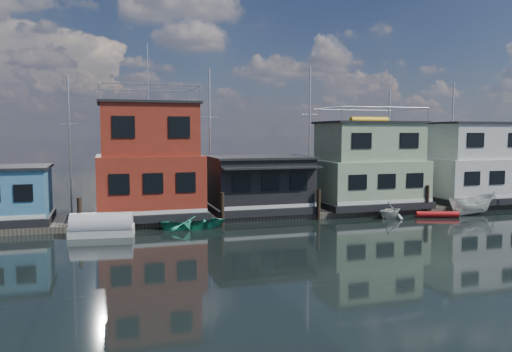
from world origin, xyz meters
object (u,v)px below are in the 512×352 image
object	(u,v)px
houseboat_red	(149,163)
houseboat_green	(368,166)
dinghy_teal	(194,221)
red_kayak	(437,214)
houseboat_dark	(260,184)
tarp_runabout	(102,227)
houseboat_white	(473,164)
motorboat	(471,205)
dinghy_white	(390,210)

from	to	relation	value
houseboat_red	houseboat_green	bearing A→B (deg)	0.00
houseboat_green	dinghy_teal	world-z (taller)	houseboat_green
houseboat_red	dinghy_teal	distance (m)	5.49
dinghy_teal	red_kayak	bearing A→B (deg)	-85.89
houseboat_dark	tarp_runabout	bearing A→B (deg)	-159.82
dinghy_teal	red_kayak	xyz separation A→B (m)	(17.78, -1.11, -0.21)
houseboat_green	houseboat_white	size ratio (longest dim) A/B	1.00
houseboat_red	motorboat	xyz separation A→B (m)	(23.37, -4.22, -3.32)
motorboat	dinghy_white	bearing A→B (deg)	81.68
houseboat_white	houseboat_red	bearing A→B (deg)	-180.00
houseboat_green	motorboat	size ratio (longest dim) A/B	2.07
tarp_runabout	motorboat	world-z (taller)	motorboat
houseboat_white	red_kayak	size ratio (longest dim) A/B	2.74
houseboat_green	houseboat_white	bearing A→B (deg)	-0.00
dinghy_teal	houseboat_green	bearing A→B (deg)	-69.74
houseboat_white	red_kayak	xyz separation A→B (m)	(-6.72, -4.35, -3.31)
red_kayak	motorboat	size ratio (longest dim) A/B	0.76
houseboat_red	motorboat	distance (m)	23.98
houseboat_white	tarp_runabout	bearing A→B (deg)	-172.20
houseboat_dark	tarp_runabout	size ratio (longest dim) A/B	1.90
motorboat	dinghy_teal	bearing A→B (deg)	83.56
houseboat_red	dinghy_teal	size ratio (longest dim) A/B	2.81
houseboat_red	red_kayak	xyz separation A→B (m)	(20.28, -4.35, -3.88)
dinghy_teal	houseboat_white	bearing A→B (deg)	-74.79
houseboat_red	motorboat	bearing A→B (deg)	-10.23
houseboat_green	tarp_runabout	bearing A→B (deg)	-168.42
houseboat_red	tarp_runabout	distance (m)	6.32
houseboat_dark	dinghy_white	size ratio (longest dim) A/B	3.24
houseboat_green	motorboat	distance (m)	8.12
tarp_runabout	dinghy_white	distance (m)	19.95
motorboat	dinghy_white	xyz separation A→B (m)	(-6.63, 0.53, -0.18)
houseboat_green	tarp_runabout	size ratio (longest dim) A/B	2.15
red_kayak	dinghy_white	xyz separation A→B (m)	(-3.54, 0.66, 0.38)
red_kayak	houseboat_green	bearing A→B (deg)	145.63
tarp_runabout	dinghy_teal	bearing A→B (deg)	15.78
houseboat_dark	houseboat_green	xyz separation A→B (m)	(9.00, 0.02, 1.13)
houseboat_dark	tarp_runabout	world-z (taller)	houseboat_dark
houseboat_white	houseboat_dark	bearing A→B (deg)	-179.94
red_kayak	dinghy_teal	bearing A→B (deg)	-164.96
tarp_runabout	houseboat_red	bearing A→B (deg)	59.01
houseboat_red	houseboat_green	xyz separation A→B (m)	(17.00, 0.00, -0.55)
houseboat_dark	motorboat	xyz separation A→B (m)	(15.37, -4.20, -1.63)
houseboat_green	tarp_runabout	distance (m)	20.84
houseboat_dark	houseboat_red	bearing A→B (deg)	179.86
houseboat_green	houseboat_dark	bearing A→B (deg)	-179.88
houseboat_dark	dinghy_teal	size ratio (longest dim) A/B	1.75
motorboat	houseboat_dark	bearing A→B (deg)	70.97
motorboat	houseboat_white	bearing A→B (deg)	-44.49
motorboat	tarp_runabout	bearing A→B (deg)	86.09
dinghy_teal	red_kayak	world-z (taller)	dinghy_teal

